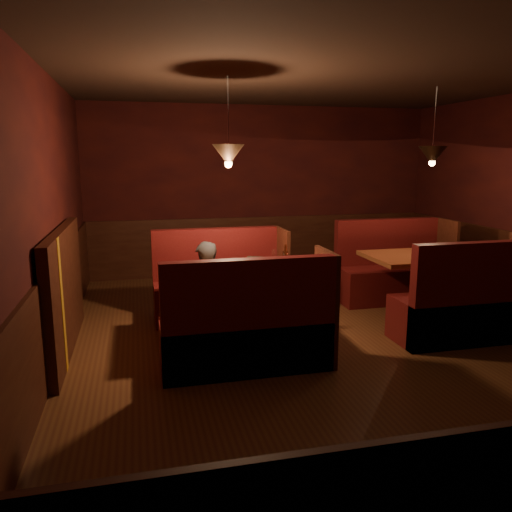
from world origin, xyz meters
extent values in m
cube|color=#4C2818|center=(0.00, 0.00, -0.01)|extent=(6.00, 7.00, 0.01)
cube|color=black|center=(0.00, 0.00, 2.90)|extent=(6.00, 7.00, 0.01)
cube|color=black|center=(0.00, 3.50, 1.45)|extent=(6.00, 0.01, 2.90)
cube|color=black|center=(-3.00, 0.00, 1.45)|extent=(0.01, 7.00, 2.90)
cube|color=black|center=(0.00, 3.48, 0.50)|extent=(6.00, 0.04, 1.00)
cube|color=black|center=(-2.98, 0.00, 0.50)|extent=(0.04, 7.00, 1.00)
cube|color=black|center=(-2.92, 0.40, 0.65)|extent=(0.10, 2.20, 1.30)
cube|color=#BF8A21|center=(-2.87, -0.15, 0.65)|extent=(0.01, 0.12, 1.30)
cylinder|color=#333333|center=(-1.18, 0.29, 2.45)|extent=(0.01, 0.01, 0.80)
cone|color=black|center=(-1.18, 0.29, 2.05)|extent=(0.34, 0.34, 0.22)
sphere|color=#FFBF72|center=(-1.18, 0.29, 1.96)|extent=(0.08, 0.08, 0.08)
cylinder|color=#333333|center=(1.37, 0.51, 2.45)|extent=(0.01, 0.01, 0.80)
cone|color=black|center=(1.37, 0.51, 2.05)|extent=(0.34, 0.34, 0.22)
sphere|color=#FFBF72|center=(1.37, 0.51, 1.96)|extent=(0.08, 0.08, 0.08)
cube|color=brown|center=(-1.18, 0.29, 0.78)|extent=(1.51, 0.92, 0.05)
cylinder|color=black|center=(-1.18, 0.29, 0.38)|extent=(0.15, 0.15, 0.76)
cylinder|color=black|center=(-1.18, 0.29, 0.02)|extent=(0.60, 0.60, 0.04)
cylinder|color=silver|center=(-1.12, 0.17, 0.82)|extent=(0.30, 0.30, 0.02)
cube|color=black|center=(-1.14, 0.21, 0.85)|extent=(0.10, 0.09, 0.04)
ellipsoid|color=silver|center=(-1.18, 0.19, 0.86)|extent=(0.08, 0.08, 0.06)
cube|color=tan|center=(-1.02, 0.10, 0.85)|extent=(0.09, 0.07, 0.03)
cylinder|color=silver|center=(-1.11, 0.11, 0.83)|extent=(0.09, 0.12, 0.01)
cylinder|color=silver|center=(-1.28, 0.52, 0.82)|extent=(0.28, 0.28, 0.02)
ellipsoid|color=beige|center=(-1.32, 0.55, 0.85)|extent=(0.11, 0.11, 0.06)
cube|color=silver|center=(-1.31, 0.50, 0.83)|extent=(0.20, 0.10, 0.00)
cylinder|color=white|center=(-0.88, 0.32, 0.85)|extent=(0.06, 0.06, 0.09)
cylinder|color=white|center=(-0.60, 0.52, 0.89)|extent=(0.08, 0.08, 0.16)
cylinder|color=white|center=(-0.63, 0.07, 0.89)|extent=(0.08, 0.08, 0.16)
cylinder|color=#47230F|center=(-0.53, 0.33, 0.90)|extent=(0.06, 0.06, 0.17)
cylinder|color=#47230F|center=(-0.53, 0.33, 1.02)|extent=(0.03, 0.03, 0.08)
ellipsoid|color=white|center=(-0.72, 0.12, 0.83)|extent=(0.12, 0.11, 0.05)
cube|color=#521415|center=(-1.18, 1.08, 0.24)|extent=(1.62, 0.59, 0.49)
cube|color=#521415|center=(-1.18, 1.31, 0.57)|extent=(1.62, 0.13, 1.13)
cube|color=black|center=(-0.35, 1.08, 0.57)|extent=(0.04, 0.59, 1.13)
cube|color=#521415|center=(-1.18, -0.49, 0.24)|extent=(1.62, 0.59, 0.49)
cube|color=#521415|center=(-1.18, -0.72, 0.57)|extent=(1.62, 0.13, 1.13)
cube|color=black|center=(-0.35, -0.49, 0.57)|extent=(0.04, 0.59, 1.13)
cube|color=brown|center=(1.37, 0.51, 0.80)|extent=(1.46, 0.93, 0.05)
cylinder|color=black|center=(1.37, 0.51, 0.38)|extent=(0.15, 0.15, 0.77)
cylinder|color=black|center=(1.37, 0.51, 0.02)|extent=(0.62, 0.62, 0.04)
cube|color=#521415|center=(1.37, 1.31, 0.25)|extent=(1.57, 0.60, 0.49)
cube|color=#521415|center=(1.37, 1.54, 0.58)|extent=(1.57, 0.13, 1.15)
cube|color=black|center=(2.18, 1.31, 0.58)|extent=(0.04, 0.60, 1.15)
cube|color=#521415|center=(1.37, -0.29, 0.25)|extent=(1.57, 0.60, 0.49)
cube|color=#521415|center=(1.37, -0.53, 0.58)|extent=(1.57, 0.13, 1.15)
imported|color=#252528|center=(-1.38, 0.87, 0.70)|extent=(0.59, 0.49, 1.39)
imported|color=black|center=(-0.99, -0.29, 0.71)|extent=(0.71, 0.56, 1.41)
camera|label=1|loc=(-2.15, -4.99, 2.02)|focal=35.00mm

